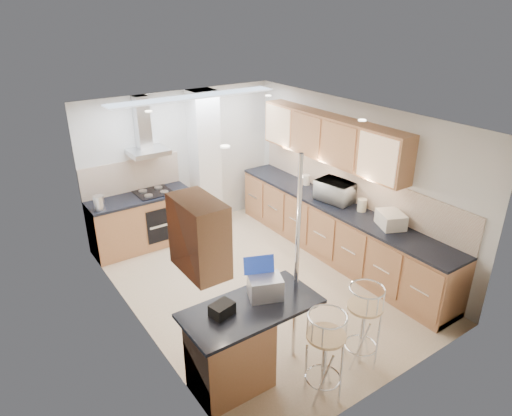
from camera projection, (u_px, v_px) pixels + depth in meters
ground at (259, 284)px, 6.80m from camera, size 4.80×4.80×0.00m
room_shell at (263, 175)px, 6.62m from camera, size 3.64×4.84×2.51m
right_counter at (335, 230)px, 7.39m from camera, size 0.63×4.40×0.92m
back_counter at (142, 221)px, 7.70m from camera, size 1.70×0.63×0.92m
peninsula at (251, 342)px, 4.94m from camera, size 1.47×0.72×0.94m
microwave at (336, 191)px, 7.27m from camera, size 0.51×0.66×0.33m
laptop at (265, 287)px, 4.86m from camera, size 0.42×0.37×0.24m
bag at (222, 309)px, 4.60m from camera, size 0.27×0.22×0.13m
bar_stool_near at (325, 356)px, 4.67m from camera, size 0.43×0.43×1.04m
bar_stool_end at (363, 326)px, 5.13m from camera, size 0.48×0.48×1.03m
jar_a at (306, 180)px, 7.95m from camera, size 0.12×0.12×0.18m
jar_b at (301, 181)px, 7.97m from camera, size 0.14×0.14×0.14m
jar_c at (362, 205)px, 6.94m from camera, size 0.15×0.15×0.19m
jar_d at (361, 205)px, 6.99m from camera, size 0.11×0.11×0.15m
bread_bin at (391, 220)px, 6.45m from camera, size 0.46×0.50×0.21m
kettle at (99, 203)px, 6.97m from camera, size 0.16×0.16×0.23m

